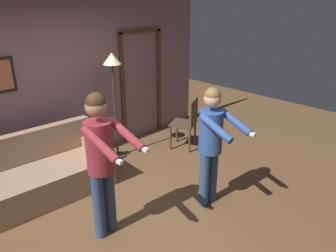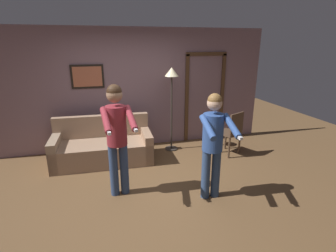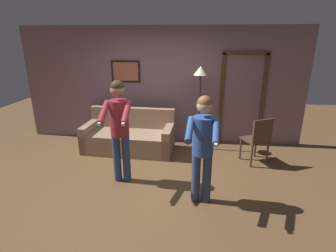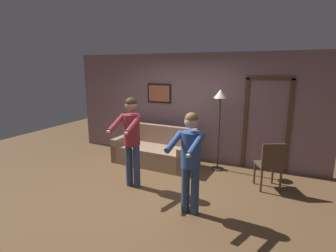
% 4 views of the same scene
% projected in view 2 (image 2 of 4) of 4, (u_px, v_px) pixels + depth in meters
% --- Properties ---
extents(ground_plane, '(12.00, 12.00, 0.00)m').
position_uv_depth(ground_plane, '(145.00, 189.00, 4.27)').
color(ground_plane, brown).
extents(back_wall_assembly, '(6.40, 0.10, 2.60)m').
position_uv_depth(back_wall_assembly, '(128.00, 90.00, 5.71)').
color(back_wall_assembly, slate).
rests_on(back_wall_assembly, ground_plane).
extents(couch, '(1.94, 0.93, 0.87)m').
position_uv_depth(couch, '(103.00, 148.00, 5.21)').
color(couch, '#9D7C61').
rests_on(couch, ground_plane).
extents(torchiere_lamp, '(0.29, 0.29, 1.80)m').
position_uv_depth(torchiere_lamp, '(172.00, 85.00, 5.44)').
color(torchiere_lamp, '#332D28').
rests_on(torchiere_lamp, ground_plane).
extents(person_standing_left, '(0.47, 0.72, 1.73)m').
position_uv_depth(person_standing_left, '(117.00, 131.00, 3.82)').
color(person_standing_left, navy).
rests_on(person_standing_left, ground_plane).
extents(person_standing_right, '(0.46, 0.69, 1.62)m').
position_uv_depth(person_standing_right, '(213.00, 138.00, 3.76)').
color(person_standing_right, navy).
rests_on(person_standing_right, ground_plane).
extents(dining_chair_distant, '(0.56, 0.56, 0.93)m').
position_uv_depth(dining_chair_distant, '(232.00, 131.00, 5.44)').
color(dining_chair_distant, '#4C3828').
rests_on(dining_chair_distant, ground_plane).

